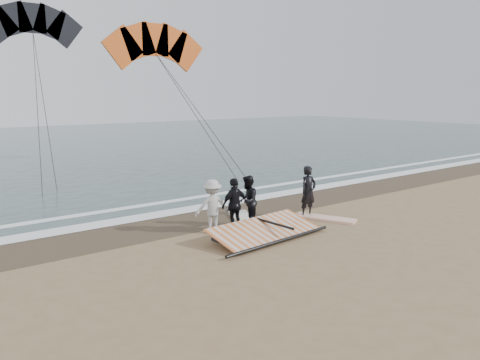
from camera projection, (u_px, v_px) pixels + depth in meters
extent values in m
plane|color=#8C704C|center=(319.00, 241.00, 14.65)|extent=(120.00, 120.00, 0.00)
cube|color=#233838|center=(42.00, 147.00, 40.66)|extent=(120.00, 54.00, 0.02)
cube|color=#4C3D2B|center=(234.00, 212.00, 18.20)|extent=(120.00, 2.80, 0.01)
cube|color=white|center=(214.00, 205.00, 19.30)|extent=(120.00, 0.90, 0.01)
cube|color=white|center=(193.00, 198.00, 20.64)|extent=(120.00, 0.45, 0.01)
imported|color=black|center=(308.00, 192.00, 17.39)|extent=(0.70, 0.46, 1.92)
cube|color=white|center=(325.00, 218.00, 17.17)|extent=(1.52, 2.28, 0.09)
cube|color=silver|center=(245.00, 220.00, 16.87)|extent=(1.66, 2.69, 0.11)
imported|color=black|center=(248.00, 201.00, 16.16)|extent=(1.10, 1.09, 1.79)
imported|color=black|center=(235.00, 205.00, 15.59)|extent=(1.08, 0.51, 1.81)
imported|color=#B9B8B4|center=(212.00, 206.00, 15.42)|extent=(1.30, 0.96, 1.79)
cube|color=black|center=(248.00, 233.00, 15.33)|extent=(2.64, 0.85, 0.10)
cube|color=orange|center=(264.00, 229.00, 14.93)|extent=(3.91, 1.80, 0.40)
cylinder|color=black|center=(281.00, 241.00, 14.35)|extent=(4.39, 0.49, 0.10)
cylinder|color=black|center=(272.00, 223.00, 15.07)|extent=(0.25, 1.90, 0.08)
cylinder|color=#262626|center=(193.00, 111.00, 26.99)|extent=(0.04, 0.04, 10.77)
cylinder|color=#262626|center=(197.00, 111.00, 26.95)|extent=(0.04, 0.04, 11.10)
cylinder|color=#262626|center=(37.00, 95.00, 26.64)|extent=(0.04, 0.04, 16.84)
cylinder|color=#262626|center=(43.00, 95.00, 27.08)|extent=(0.04, 0.04, 16.24)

